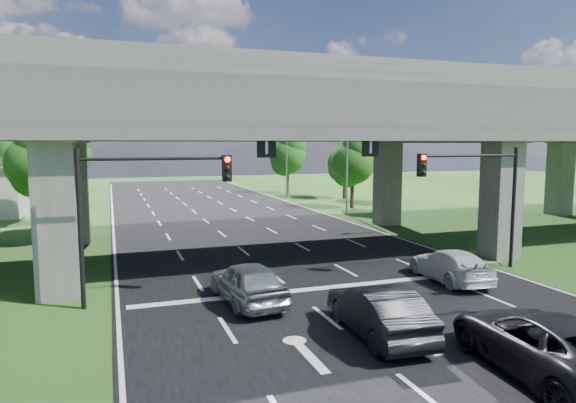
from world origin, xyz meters
TOP-DOWN VIEW (x-y plane):
  - ground at (0.00, 0.00)m, footprint 160.00×160.00m
  - road at (0.00, 10.00)m, footprint 18.00×120.00m
  - overpass at (0.00, 12.00)m, footprint 80.00×15.00m
  - signal_right at (7.82, 3.94)m, footprint 5.76×0.54m
  - signal_left at (-7.82, 3.94)m, footprint 5.76×0.54m
  - streetlight_far at (10.10, 24.00)m, footprint 3.38×0.25m
  - streetlight_beyond at (10.10, 40.00)m, footprint 3.38×0.25m
  - tree_left_near at (-13.95, 26.00)m, footprint 4.50×4.50m
  - tree_left_mid at (-16.95, 34.00)m, footprint 3.91×3.90m
  - tree_left_far at (-12.95, 42.00)m, footprint 4.80×4.80m
  - tree_right_near at (13.05, 28.00)m, footprint 4.20×4.20m
  - tree_right_mid at (16.05, 36.00)m, footprint 3.91×3.90m
  - tree_right_far at (12.05, 44.00)m, footprint 4.50×4.50m
  - car_silver at (-4.03, 2.56)m, footprint 2.37×4.97m
  - car_dark at (-0.92, -2.10)m, footprint 2.07×5.10m
  - car_white at (5.40, 2.72)m, footprint 2.33×5.00m
  - car_trailing at (1.94, -5.96)m, footprint 3.42×6.24m

SIDE VIEW (x-z plane):
  - ground at x=0.00m, z-range 0.00..0.00m
  - road at x=0.00m, z-range 0.00..0.03m
  - car_white at x=5.40m, z-range 0.03..1.44m
  - car_silver at x=-4.03m, z-range 0.03..1.67m
  - car_dark at x=-0.92m, z-range 0.03..1.68m
  - car_trailing at x=1.94m, z-range 0.03..1.69m
  - tree_left_mid at x=-16.95m, z-range 0.79..7.55m
  - tree_right_mid at x=16.05m, z-range 0.79..7.55m
  - signal_right at x=7.82m, z-range 1.19..7.19m
  - signal_left at x=-7.82m, z-range 1.19..7.19m
  - tree_right_near at x=13.05m, z-range 0.86..8.14m
  - tree_left_near at x=-13.95m, z-range 0.92..8.72m
  - tree_right_far at x=12.05m, z-range 0.92..8.72m
  - tree_left_far at x=-12.95m, z-range 0.98..9.30m
  - streetlight_far at x=10.10m, z-range 0.85..10.85m
  - streetlight_beyond at x=10.10m, z-range 0.85..10.85m
  - overpass at x=0.00m, z-range 2.92..12.92m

